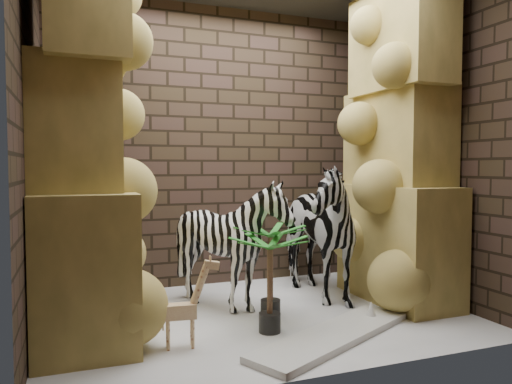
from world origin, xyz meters
name	(u,v)px	position (x,y,z in m)	size (l,w,h in m)	color
floor	(259,316)	(0.00, 0.00, 0.00)	(3.50, 3.50, 0.00)	white
wall_back	(218,147)	(0.00, 1.25, 1.50)	(3.50, 3.50, 0.00)	#2E2317
wall_front	(334,130)	(0.00, -1.25, 1.50)	(3.50, 3.50, 0.00)	#2E2317
wall_left	(31,136)	(-1.75, 0.00, 1.50)	(3.00, 3.00, 0.00)	#2E2317
wall_right	(427,144)	(1.75, 0.00, 1.50)	(3.00, 3.00, 0.00)	#2E2317
rock_pillar_left	(83,137)	(-1.40, 0.00, 1.50)	(0.68, 1.30, 3.00)	tan
rock_pillar_right	(399,144)	(1.42, 0.00, 1.50)	(0.58, 1.25, 3.00)	tan
zebra_right	(309,220)	(0.68, 0.40, 0.76)	(0.69, 1.29, 1.53)	white
zebra_left	(230,251)	(-0.18, 0.25, 0.53)	(0.94, 1.17, 1.06)	white
giraffe_toy	(180,301)	(-0.78, -0.48, 0.33)	(0.34, 0.11, 0.66)	beige
palm_front	(271,271)	(0.08, -0.07, 0.40)	(0.36, 0.36, 0.80)	#176820
palm_back	(270,284)	(-0.07, -0.41, 0.38)	(0.36, 0.36, 0.76)	#176820
surfboard	(333,336)	(0.32, -0.72, 0.03)	(1.58, 0.39, 0.05)	silver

